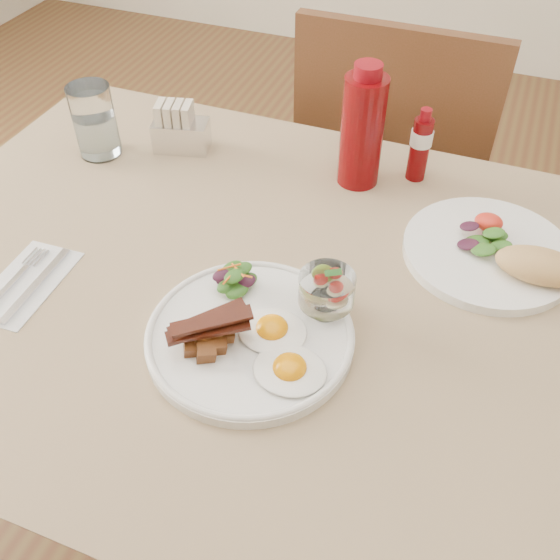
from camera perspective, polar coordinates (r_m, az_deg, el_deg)
The scene contains 13 objects.
table at distance 0.98m, azimuth 1.91°, elevation -4.55°, with size 1.33×0.88×0.75m.
chair_far at distance 1.56m, azimuth 10.17°, elevation 9.40°, with size 0.42×0.42×0.93m.
main_plate at distance 0.84m, azimuth -2.76°, elevation -5.16°, with size 0.28×0.28×0.02m, color white.
fried_eggs at distance 0.81m, azimuth 0.05°, elevation -6.28°, with size 0.16×0.16×0.03m.
bacon_potato_pile at distance 0.80m, azimuth -6.58°, elevation -4.90°, with size 0.11×0.09×0.05m.
side_salad at distance 0.88m, azimuth -4.11°, elevation 0.01°, with size 0.07×0.06×0.04m.
fruit_cup at distance 0.83m, azimuth 4.29°, elevation -0.87°, with size 0.08×0.08×0.08m.
second_plate at distance 1.00m, azimuth 19.49°, elevation 2.28°, with size 0.27×0.26×0.07m.
ketchup_bottle at distance 1.08m, azimuth 7.52°, elevation 13.48°, with size 0.07×0.07×0.22m.
hot_sauce_bottle at distance 1.12m, azimuth 12.70°, elevation 11.89°, with size 0.05×0.05×0.13m.
sugar_caddy at distance 1.20m, azimuth -9.17°, elevation 13.37°, with size 0.11×0.08×0.09m.
water_glass at distance 1.21m, azimuth -16.51°, elevation 13.44°, with size 0.08×0.08×0.13m.
napkin_cutlery at distance 0.99m, azimuth -22.21°, elevation -0.29°, with size 0.10×0.17×0.01m.
Camera 1 is at (0.20, -0.61, 1.40)m, focal length 40.00 mm.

